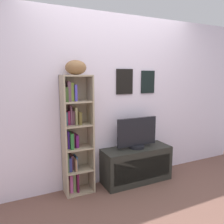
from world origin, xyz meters
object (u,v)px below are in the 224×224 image
bookshelf (74,137)px  tv_stand (136,164)px  television (137,134)px  football (76,67)px

bookshelf → tv_stand: 1.03m
bookshelf → tv_stand: bearing=-6.2°
bookshelf → television: bearing=-6.1°
bookshelf → tv_stand: (0.89, -0.10, -0.51)m
bookshelf → football: bearing=-38.3°
television → bookshelf: bearing=173.9°
football → television: 1.26m
football → tv_stand: football is taller
football → television: bearing=-4.5°
television → tv_stand: bearing=-90.0°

